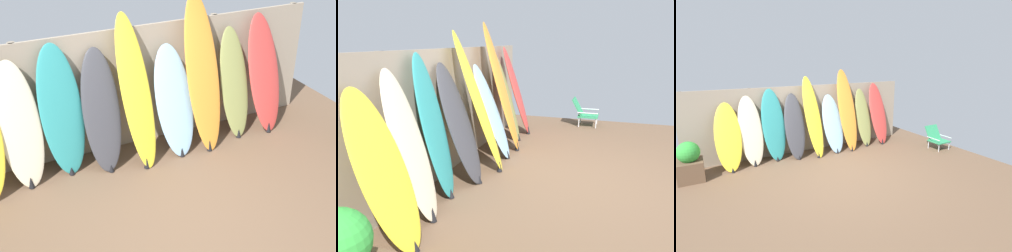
% 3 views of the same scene
% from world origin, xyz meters
% --- Properties ---
extents(ground, '(7.68, 7.68, 0.00)m').
position_xyz_m(ground, '(0.00, 0.00, 0.00)').
color(ground, brown).
extents(fence_back, '(6.08, 0.11, 1.80)m').
position_xyz_m(fence_back, '(-0.00, 2.01, 0.90)').
color(fence_back, gray).
rests_on(fence_back, ground).
extents(surfboard_cream_1, '(0.58, 0.56, 1.65)m').
position_xyz_m(surfboard_cream_1, '(-1.54, 1.68, 0.81)').
color(surfboard_cream_1, beige).
rests_on(surfboard_cream_1, ground).
extents(surfboard_teal_2, '(0.63, 0.50, 1.79)m').
position_xyz_m(surfboard_teal_2, '(-0.99, 1.72, 0.89)').
color(surfboard_teal_2, teal).
rests_on(surfboard_teal_2, ground).
extents(surfboard_charcoal_3, '(0.57, 0.68, 1.64)m').
position_xyz_m(surfboard_charcoal_3, '(-0.48, 1.64, 0.82)').
color(surfboard_charcoal_3, '#38383D').
rests_on(surfboard_charcoal_3, ground).
extents(surfboard_yellow_4, '(0.52, 0.80, 2.06)m').
position_xyz_m(surfboard_yellow_4, '(-0.00, 1.56, 1.01)').
color(surfboard_yellow_4, yellow).
rests_on(surfboard_yellow_4, ground).
extents(surfboard_skyblue_5, '(0.57, 0.65, 1.55)m').
position_xyz_m(surfboard_skyblue_5, '(0.58, 1.57, 0.77)').
color(surfboard_skyblue_5, '#8CB7D6').
rests_on(surfboard_skyblue_5, ground).
extents(surfboard_orange_6, '(0.58, 0.71, 2.22)m').
position_xyz_m(surfboard_orange_6, '(1.02, 1.55, 1.09)').
color(surfboard_orange_6, orange).
rests_on(surfboard_orange_6, ground).
extents(surfboard_olive_7, '(0.49, 0.56, 1.65)m').
position_xyz_m(surfboard_olive_7, '(1.61, 1.63, 0.82)').
color(surfboard_olive_7, olive).
rests_on(surfboard_olive_7, ground).
extents(surfboard_red_8, '(0.65, 0.69, 1.80)m').
position_xyz_m(surfboard_red_8, '(2.13, 1.61, 0.89)').
color(surfboard_red_8, '#D13D38').
rests_on(surfboard_red_8, ground).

